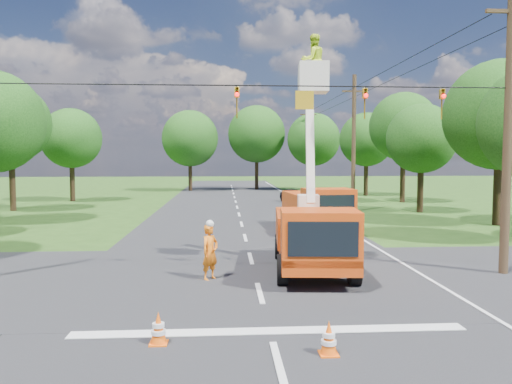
{
  "coord_description": "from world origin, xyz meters",
  "views": [
    {
      "loc": [
        -1.03,
        -14.24,
        3.99
      ],
      "look_at": [
        0.25,
        5.65,
        2.6
      ],
      "focal_mm": 35.0,
      "sensor_mm": 36.0,
      "label": 1
    }
  ],
  "objects": [
    {
      "name": "ground",
      "position": [
        0.0,
        20.0,
        0.0
      ],
      "size": [
        140.0,
        140.0,
        0.0
      ],
      "primitive_type": "plane",
      "color": "#254715",
      "rests_on": "ground"
    },
    {
      "name": "traffic_cone_3",
      "position": [
        3.04,
        10.05,
        0.36
      ],
      "size": [
        0.38,
        0.38,
        0.71
      ],
      "color": "#FF5D0D",
      "rests_on": "ground"
    },
    {
      "name": "signal_span",
      "position": [
        2.23,
        1.99,
        5.88
      ],
      "size": [
        18.0,
        0.29,
        1.07
      ],
      "color": "black",
      "rests_on": "ground"
    },
    {
      "name": "tree_left_f",
      "position": [
        -14.8,
        32.0,
        5.69
      ],
      "size": [
        5.4,
        5.4,
        8.4
      ],
      "color": "#382616",
      "rests_on": "ground"
    },
    {
      "name": "traffic_cone_2",
      "position": [
        2.46,
        7.24,
        0.36
      ],
      "size": [
        0.38,
        0.38,
        0.71
      ],
      "color": "#FF5D0D",
      "rests_on": "ground"
    },
    {
      "name": "traffic_cone_6",
      "position": [
        3.67,
        17.13,
        0.36
      ],
      "size": [
        0.38,
        0.38,
        0.71
      ],
      "color": "#FF5D0D",
      "rests_on": "ground"
    },
    {
      "name": "tree_right_b",
      "position": [
        15.0,
        14.0,
        6.43
      ],
      "size": [
        6.4,
        6.4,
        9.65
      ],
      "color": "#382616",
      "rests_on": "ground"
    },
    {
      "name": "distant_car",
      "position": [
        5.0,
        29.26,
        0.62
      ],
      "size": [
        2.15,
        3.87,
        1.24
      ],
      "primitive_type": "imported",
      "rotation": [
        0.0,
        0.0,
        0.2
      ],
      "color": "black",
      "rests_on": "ground"
    },
    {
      "name": "pole_right_near",
      "position": [
        8.5,
        2.0,
        5.11
      ],
      "size": [
        1.8,
        0.3,
        10.0
      ],
      "color": "#4C3823",
      "rests_on": "ground"
    },
    {
      "name": "road_cross",
      "position": [
        0.0,
        2.0,
        0.0
      ],
      "size": [
        56.0,
        10.0,
        0.07
      ],
      "primitive_type": "cube",
      "color": "black",
      "rests_on": "ground"
    },
    {
      "name": "tree_right_d",
      "position": [
        14.8,
        29.0,
        6.68
      ],
      "size": [
        6.0,
        6.0,
        9.7
      ],
      "color": "#382616",
      "rests_on": "ground"
    },
    {
      "name": "tree_right_c",
      "position": [
        13.2,
        21.0,
        5.31
      ],
      "size": [
        5.0,
        5.0,
        7.83
      ],
      "color": "#382616",
      "rests_on": "ground"
    },
    {
      "name": "second_truck",
      "position": [
        3.97,
        12.23,
        1.27
      ],
      "size": [
        3.06,
        6.69,
        2.43
      ],
      "rotation": [
        0.0,
        0.0,
        0.09
      ],
      "color": "#C63A0D",
      "rests_on": "ground"
    },
    {
      "name": "bucket_truck",
      "position": [
        2.06,
        2.76,
        1.76
      ],
      "size": [
        3.0,
        6.59,
        8.26
      ],
      "rotation": [
        0.0,
        0.0,
        -0.09
      ],
      "color": "#C63A0D",
      "rests_on": "ground"
    },
    {
      "name": "edge_line",
      "position": [
        5.6,
        20.0,
        0.0
      ],
      "size": [
        0.12,
        90.0,
        0.02
      ],
      "primitive_type": "cube",
      "color": "silver",
      "rests_on": "ground"
    },
    {
      "name": "traffic_cone_0",
      "position": [
        -2.43,
        -3.78,
        0.36
      ],
      "size": [
        0.38,
        0.38,
        0.71
      ],
      "color": "#FF5D0D",
      "rests_on": "ground"
    },
    {
      "name": "tree_left_e",
      "position": [
        -16.8,
        24.0,
        6.49
      ],
      "size": [
        5.8,
        5.8,
        9.41
      ],
      "color": "#382616",
      "rests_on": "ground"
    },
    {
      "name": "ground_worker",
      "position": [
        -1.49,
        1.81,
        0.91
      ],
      "size": [
        0.77,
        0.79,
        1.82
      ],
      "primitive_type": "imported",
      "rotation": [
        0.0,
        0.0,
        0.83
      ],
      "color": "orange",
      "rests_on": "ground"
    },
    {
      "name": "road_main",
      "position": [
        0.0,
        20.0,
        0.0
      ],
      "size": [
        12.0,
        100.0,
        0.06
      ],
      "primitive_type": "cube",
      "color": "black",
      "rests_on": "ground"
    },
    {
      "name": "tree_far_b",
      "position": [
        3.0,
        47.0,
        6.81
      ],
      "size": [
        7.0,
        7.0,
        10.32
      ],
      "color": "#382616",
      "rests_on": "ground"
    },
    {
      "name": "tree_far_c",
      "position": [
        9.5,
        44.0,
        6.06
      ],
      "size": [
        6.2,
        6.2,
        9.18
      ],
      "color": "#382616",
      "rests_on": "ground"
    },
    {
      "name": "stop_bar",
      "position": [
        0.0,
        -3.2,
        0.0
      ],
      "size": [
        9.0,
        0.45,
        0.02
      ],
      "primitive_type": "cube",
      "color": "silver",
      "rests_on": "ground"
    },
    {
      "name": "tree_right_e",
      "position": [
        13.8,
        37.0,
        5.81
      ],
      "size": [
        5.6,
        5.6,
        8.63
      ],
      "color": "#382616",
      "rests_on": "ground"
    },
    {
      "name": "tree_far_a",
      "position": [
        -5.0,
        45.0,
        6.19
      ],
      "size": [
        6.6,
        6.6,
        9.5
      ],
      "color": "#382616",
      "rests_on": "ground"
    },
    {
      "name": "pole_right_mid",
      "position": [
        8.5,
        22.0,
        5.11
      ],
      "size": [
        1.8,
        0.3,
        10.0
      ],
      "color": "#4C3823",
      "rests_on": "ground"
    },
    {
      "name": "pole_right_far",
      "position": [
        8.5,
        42.0,
        5.11
      ],
      "size": [
        1.8,
        0.3,
        10.0
      ],
      "color": "#4C3823",
      "rests_on": "ground"
    },
    {
      "name": "traffic_cone_1",
      "position": [
        1.06,
        -4.58,
        0.36
      ],
      "size": [
        0.38,
        0.38,
        0.71
      ],
      "color": "#FF5D0D",
      "rests_on": "ground"
    }
  ]
}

